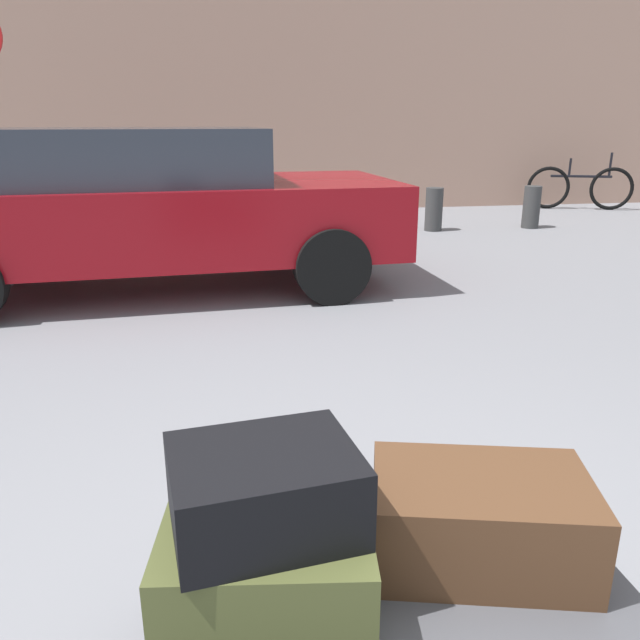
% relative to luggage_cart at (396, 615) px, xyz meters
% --- Properties ---
extents(luggage_cart, '(1.22, 0.80, 0.34)m').
position_rel_luggage_cart_xyz_m(luggage_cart, '(0.00, 0.00, 0.00)').
color(luggage_cart, '#4C4C51').
rests_on(luggage_cart, ground_plane).
extents(suitcase_olive_front_right, '(0.55, 0.46, 0.22)m').
position_rel_luggage_cart_xyz_m(suitcase_olive_front_right, '(-0.33, 0.03, 0.18)').
color(suitcase_olive_front_right, '#4C5128').
rests_on(suitcase_olive_front_right, luggage_cart).
extents(suitcase_brown_front_left, '(0.64, 0.49, 0.25)m').
position_rel_luggage_cart_xyz_m(suitcase_brown_front_left, '(0.25, 0.09, 0.19)').
color(suitcase_brown_front_left, '#51331E').
rests_on(suitcase_brown_front_left, luggage_cart).
extents(duffel_bag_black_topmost_pile, '(0.47, 0.40, 0.20)m').
position_rel_luggage_cart_xyz_m(duffel_bag_black_topmost_pile, '(-0.33, 0.03, 0.39)').
color(duffel_bag_black_topmost_pile, black).
rests_on(duffel_bag_black_topmost_pile, suitcase_olive_front_right).
extents(parked_car, '(4.41, 2.15, 1.42)m').
position_rel_luggage_cart_xyz_m(parked_car, '(-1.01, 4.55, 0.49)').
color(parked_car, maroon).
rests_on(parked_car, ground_plane).
extents(bicycle_leaning, '(1.68, 0.63, 0.96)m').
position_rel_luggage_cart_xyz_m(bicycle_leaning, '(5.82, 8.87, 0.10)').
color(bicycle_leaning, black).
rests_on(bicycle_leaning, ground_plane).
extents(bollard_kerb_near, '(0.24, 0.24, 0.59)m').
position_rel_luggage_cart_xyz_m(bollard_kerb_near, '(2.59, 7.16, 0.03)').
color(bollard_kerb_near, '#383838').
rests_on(bollard_kerb_near, ground_plane).
extents(bollard_kerb_mid, '(0.24, 0.24, 0.59)m').
position_rel_luggage_cart_xyz_m(bollard_kerb_mid, '(4.05, 7.16, 0.03)').
color(bollard_kerb_mid, '#383838').
rests_on(bollard_kerb_mid, ground_plane).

